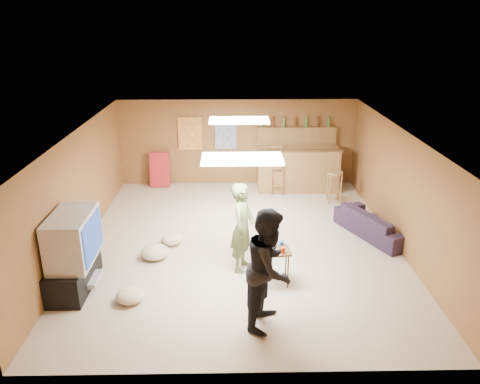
{
  "coord_description": "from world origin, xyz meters",
  "views": [
    {
      "loc": [
        -0.16,
        -8.13,
        4.17
      ],
      "look_at": [
        0.0,
        0.2,
        1.0
      ],
      "focal_mm": 35.0,
      "sensor_mm": 36.0,
      "label": 1
    }
  ],
  "objects_px": {
    "person_olive": "(242,227)",
    "sofa": "(375,223)",
    "bar_counter": "(298,169)",
    "tray_table": "(275,267)",
    "person_black": "(269,268)",
    "tv_body": "(73,238)"
  },
  "relations": [
    {
      "from": "tv_body",
      "to": "bar_counter",
      "type": "height_order",
      "value": "tv_body"
    },
    {
      "from": "tv_body",
      "to": "bar_counter",
      "type": "xyz_separation_m",
      "value": [
        4.15,
        4.45,
        -0.35
      ]
    },
    {
      "from": "bar_counter",
      "to": "person_olive",
      "type": "relative_size",
      "value": 1.26
    },
    {
      "from": "person_black",
      "to": "tray_table",
      "type": "bearing_deg",
      "value": 10.27
    },
    {
      "from": "person_black",
      "to": "sofa",
      "type": "relative_size",
      "value": 0.99
    },
    {
      "from": "tv_body",
      "to": "person_olive",
      "type": "bearing_deg",
      "value": 11.96
    },
    {
      "from": "person_olive",
      "to": "sofa",
      "type": "xyz_separation_m",
      "value": [
        2.68,
        1.26,
        -0.53
      ]
    },
    {
      "from": "bar_counter",
      "to": "tray_table",
      "type": "relative_size",
      "value": 3.23
    },
    {
      "from": "person_black",
      "to": "person_olive",
      "type": "bearing_deg",
      "value": 32.72
    },
    {
      "from": "bar_counter",
      "to": "sofa",
      "type": "relative_size",
      "value": 1.13
    },
    {
      "from": "tv_body",
      "to": "tray_table",
      "type": "relative_size",
      "value": 1.78
    },
    {
      "from": "sofa",
      "to": "bar_counter",
      "type": "bearing_deg",
      "value": -0.31
    },
    {
      "from": "tv_body",
      "to": "person_olive",
      "type": "relative_size",
      "value": 0.69
    },
    {
      "from": "sofa",
      "to": "tray_table",
      "type": "height_order",
      "value": "tray_table"
    },
    {
      "from": "tv_body",
      "to": "bar_counter",
      "type": "bearing_deg",
      "value": 47.0
    },
    {
      "from": "person_olive",
      "to": "tray_table",
      "type": "xyz_separation_m",
      "value": [
        0.52,
        -0.51,
        -0.48
      ]
    },
    {
      "from": "person_olive",
      "to": "sofa",
      "type": "distance_m",
      "value": 3.01
    },
    {
      "from": "person_black",
      "to": "sofa",
      "type": "height_order",
      "value": "person_black"
    },
    {
      "from": "tray_table",
      "to": "person_olive",
      "type": "bearing_deg",
      "value": 135.63
    },
    {
      "from": "tv_body",
      "to": "bar_counter",
      "type": "distance_m",
      "value": 6.09
    },
    {
      "from": "tray_table",
      "to": "sofa",
      "type": "bearing_deg",
      "value": 39.3
    },
    {
      "from": "bar_counter",
      "to": "sofa",
      "type": "distance_m",
      "value": 2.9
    }
  ]
}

